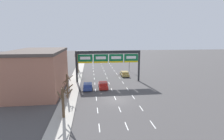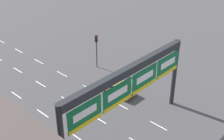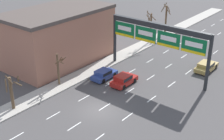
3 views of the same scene
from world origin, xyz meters
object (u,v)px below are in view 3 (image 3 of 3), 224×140
object	(u,v)px
tree_bare_closest	(166,18)
car_gold	(206,66)
tree_bare_furthest	(150,26)
tree_bare_third	(12,90)
tree_bare_second	(59,67)
car_red	(124,80)
sign_gantry	(158,35)
car_blue	(104,74)

from	to	relation	value
tree_bare_closest	car_gold	bearing A→B (deg)	-40.23
car_gold	tree_bare_furthest	xyz separation A→B (m)	(-12.92, 5.09, 2.49)
tree_bare_closest	tree_bare_third	distance (m)	35.19
tree_bare_furthest	tree_bare_second	bearing A→B (deg)	-90.82
car_red	tree_bare_second	distance (m)	8.65
car_gold	tree_bare_furthest	distance (m)	14.11
sign_gantry	car_red	distance (m)	7.59
car_red	tree_bare_furthest	bearing A→B (deg)	111.04
car_gold	tree_bare_closest	world-z (taller)	tree_bare_closest
tree_bare_closest	tree_bare_furthest	distance (m)	6.21
tree_bare_second	tree_bare_closest	bearing A→B (deg)	90.24
car_blue	tree_bare_furthest	size ratio (longest dim) A/B	0.68
tree_bare_closest	tree_bare_second	xyz separation A→B (m)	(0.12, -27.76, -0.69)
car_gold	sign_gantry	bearing A→B (deg)	-130.85
car_red	tree_bare_closest	size ratio (longest dim) A/B	0.68
sign_gantry	tree_bare_closest	xyz separation A→B (m)	(-8.33, 17.10, -2.70)
tree_bare_closest	tree_bare_third	world-z (taller)	tree_bare_closest
tree_bare_closest	tree_bare_third	bearing A→B (deg)	-89.04
sign_gantry	car_blue	bearing A→B (deg)	-131.02
car_blue	tree_bare_second	distance (m)	6.36
car_red	tree_bare_closest	bearing A→B (deg)	106.55
car_red	car_blue	size ratio (longest dim) A/B	1.02
sign_gantry	car_red	xyz separation A→B (m)	(-1.68, -5.28, -5.19)
car_red	car_blue	distance (m)	3.19
tree_bare_second	tree_bare_third	size ratio (longest dim) A/B	0.97
car_gold	tree_bare_third	world-z (taller)	tree_bare_third
tree_bare_third	tree_bare_furthest	world-z (taller)	tree_bare_furthest
car_red	tree_bare_second	world-z (taller)	tree_bare_second
car_gold	car_blue	size ratio (longest dim) A/B	1.13
tree_bare_closest	sign_gantry	bearing A→B (deg)	-64.03
tree_bare_second	tree_bare_third	world-z (taller)	tree_bare_third
tree_bare_closest	tree_bare_second	world-z (taller)	tree_bare_closest
car_gold	tree_bare_second	xyz separation A→B (m)	(-13.23, -16.47, 1.84)
sign_gantry	car_red	bearing A→B (deg)	-107.60
sign_gantry	tree_bare_third	distance (m)	19.96
sign_gantry	tree_bare_second	world-z (taller)	sign_gantry
sign_gantry	tree_bare_furthest	size ratio (longest dim) A/B	2.66
car_red	car_gold	bearing A→B (deg)	58.87
car_gold	tree_bare_closest	bearing A→B (deg)	139.77
tree_bare_third	tree_bare_furthest	distance (m)	28.98
tree_bare_second	tree_bare_furthest	world-z (taller)	tree_bare_furthest
tree_bare_second	car_blue	bearing A→B (deg)	56.59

